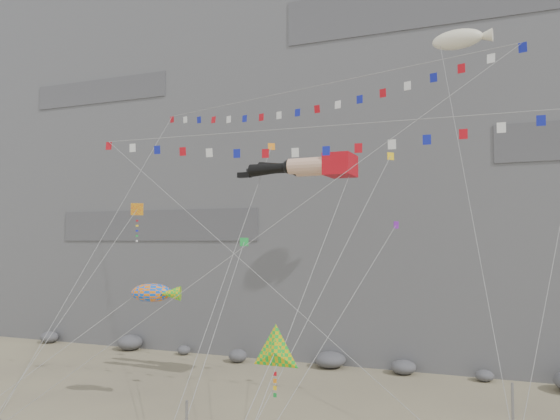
# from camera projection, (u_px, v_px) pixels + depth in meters

# --- Properties ---
(cliff) EXTENTS (80.00, 28.00, 50.00)m
(cliff) POSITION_uv_depth(u_px,v_px,m) (367.00, 110.00, 60.48)
(cliff) COLOR slate
(cliff) RESTS_ON ground
(talus_boulders) EXTENTS (60.00, 3.00, 1.20)m
(talus_boulders) POSITION_uv_depth(u_px,v_px,m) (330.00, 360.00, 45.17)
(talus_boulders) COLOR #5A5A5F
(talus_boulders) RESTS_ON ground
(legs_kite) EXTENTS (7.90, 16.37, 21.42)m
(legs_kite) POSITION_uv_depth(u_px,v_px,m) (308.00, 167.00, 35.75)
(legs_kite) COLOR red
(legs_kite) RESTS_ON ground
(flag_banner_upper) EXTENTS (28.11, 18.75, 29.14)m
(flag_banner_upper) POSITION_uv_depth(u_px,v_px,m) (307.00, 88.00, 39.29)
(flag_banner_upper) COLOR red
(flag_banner_upper) RESTS_ON ground
(flag_banner_lower) EXTENTS (28.71, 6.60, 20.99)m
(flag_banner_lower) POSITION_uv_depth(u_px,v_px,m) (311.00, 127.00, 32.43)
(flag_banner_lower) COLOR red
(flag_banner_lower) RESTS_ON ground
(harlequin_kite) EXTENTS (4.23, 9.90, 15.79)m
(harlequin_kite) POSITION_uv_depth(u_px,v_px,m) (137.00, 210.00, 37.15)
(harlequin_kite) COLOR red
(harlequin_kite) RESTS_ON ground
(fish_windsock) EXTENTS (10.09, 8.22, 12.84)m
(fish_windsock) POSITION_uv_depth(u_px,v_px,m) (151.00, 293.00, 34.13)
(fish_windsock) COLOR orange
(fish_windsock) RESTS_ON ground
(delta_kite) EXTENTS (2.60, 5.91, 7.84)m
(delta_kite) POSITION_uv_depth(u_px,v_px,m) (275.00, 353.00, 25.03)
(delta_kite) COLOR #E2BA0B
(delta_kite) RESTS_ON ground
(blimp_windsock) EXTENTS (5.26, 13.76, 27.66)m
(blimp_windsock) POSITION_uv_depth(u_px,v_px,m) (457.00, 40.00, 37.59)
(blimp_windsock) COLOR #F4ECC9
(blimp_windsock) RESTS_ON ground
(small_kite_a) EXTENTS (1.07, 15.07, 22.43)m
(small_kite_a) POSITION_uv_depth(u_px,v_px,m) (270.00, 152.00, 38.41)
(small_kite_a) COLOR orange
(small_kite_a) RESTS_ON ground
(small_kite_b) EXTENTS (5.47, 12.40, 17.17)m
(small_kite_b) POSITION_uv_depth(u_px,v_px,m) (393.00, 230.00, 32.97)
(small_kite_b) COLOR #711B9F
(small_kite_b) RESTS_ON ground
(small_kite_c) EXTENTS (2.23, 11.95, 15.45)m
(small_kite_c) POSITION_uv_depth(u_px,v_px,m) (243.00, 245.00, 33.73)
(small_kite_c) COLOR #169433
(small_kite_c) RESTS_ON ground
(small_kite_d) EXTENTS (5.40, 14.42, 21.51)m
(small_kite_d) POSITION_uv_depth(u_px,v_px,m) (388.00, 162.00, 34.03)
(small_kite_d) COLOR yellow
(small_kite_d) RESTS_ON ground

